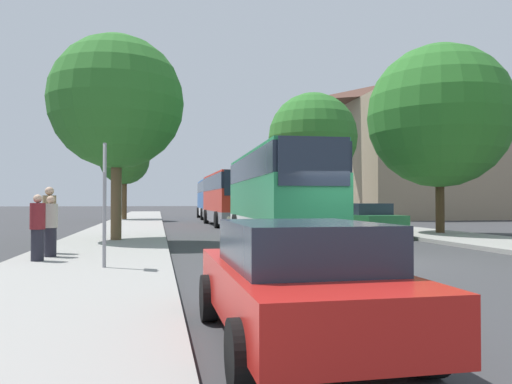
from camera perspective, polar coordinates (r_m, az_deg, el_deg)
The scene contains 16 objects.
ground_plane at distance 13.79m, azimuth 11.77°, elevation -7.74°, with size 300.00×300.00×0.00m, color #38383A.
sidewalk_left at distance 12.82m, azimuth -18.74°, elevation -7.88°, with size 4.00×120.00×0.15m, color gray.
building_right_background at distance 51.63m, azimuth 21.66°, elevation 5.18°, with size 21.08×11.81×14.29m.
bus_front at distance 20.09m, azimuth 2.27°, elevation -0.29°, with size 2.95×11.41×3.53m.
bus_middle at distance 32.98m, azimuth -2.93°, elevation -0.70°, with size 2.95×10.34×3.39m.
bus_rear at distance 45.73m, azimuth -4.76°, elevation -0.74°, with size 3.08×10.35×3.48m.
parked_car_left_curb at distance 5.70m, azimuth 4.83°, elevation -9.96°, with size 1.96×4.09×1.38m.
parked_car_right_near at distance 22.72m, azimuth 12.55°, elevation -3.10°, with size 2.16×4.15×1.51m.
bus_stop_sign at distance 11.51m, azimuth -16.92°, elevation 0.18°, with size 0.08×0.45×2.75m.
pedestrian_waiting_near at distance 14.20m, azimuth -22.43°, elevation -3.63°, with size 0.36×0.36×1.60m.
pedestrian_waiting_far at distance 15.16m, azimuth -22.56°, elevation -2.91°, with size 0.36×0.36×1.86m.
pedestrian_walking_back at distance 13.33m, azimuth -23.69°, elevation -3.74°, with size 0.36×0.36×1.63m.
tree_left_near at distance 19.94m, azimuth -15.64°, elevation 9.85°, with size 5.06×5.06×7.76m.
tree_left_far at distance 41.93m, azimuth -14.80°, elevation 3.57°, with size 4.02×4.02×6.84m.
tree_right_near at distance 38.00m, azimuth 6.52°, elevation 6.21°, with size 6.69×6.69×9.61m.
tree_right_mid at distance 24.98m, azimuth 20.22°, elevation 8.12°, with size 6.64×6.64×8.74m.
Camera 1 is at (-5.33, -12.62, 1.61)m, focal length 35.00 mm.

